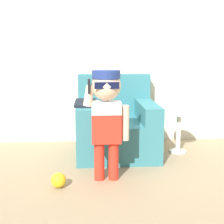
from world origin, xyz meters
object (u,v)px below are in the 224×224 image
side_table (179,128)px  person_child (107,108)px  armchair (116,126)px  toy_ball (59,180)px

side_table → person_child: bearing=-139.5°
armchair → person_child: 0.94m
armchair → side_table: (0.75, -0.07, -0.02)m
person_child → toy_ball: (-0.44, -0.16, -0.62)m
armchair → person_child: (-0.15, -0.85, 0.37)m
armchair → toy_ball: (-0.59, -1.00, -0.25)m
person_child → toy_ball: 0.78m
side_table → toy_ball: side_table is taller
side_table → toy_ball: bearing=-145.3°
armchair → side_table: size_ratio=2.01×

